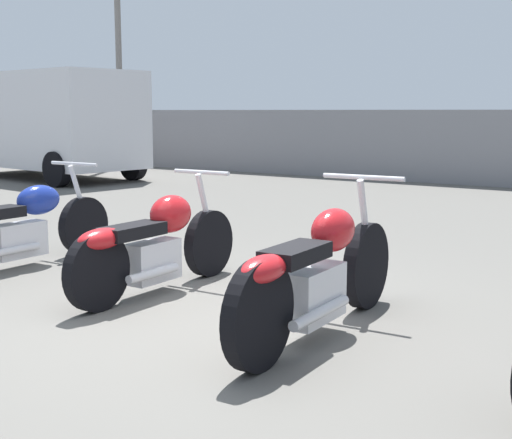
{
  "coord_description": "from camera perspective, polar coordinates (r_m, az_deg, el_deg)",
  "views": [
    {
      "loc": [
        3.11,
        -3.69,
        1.48
      ],
      "look_at": [
        0.0,
        0.77,
        0.65
      ],
      "focal_mm": 50.0,
      "sensor_mm": 36.0,
      "label": 1
    }
  ],
  "objects": [
    {
      "name": "parked_van",
      "position": [
        16.5,
        -16.5,
        7.6
      ],
      "size": [
        5.02,
        2.58,
        2.3
      ],
      "rotation": [
        0.0,
        0.0,
        1.46
      ],
      "color": "silver",
      "rests_on": "ground_plane"
    },
    {
      "name": "ground_plane",
      "position": [
        5.04,
        -5.07,
        -8.41
      ],
      "size": [
        60.0,
        60.0,
        0.0
      ],
      "primitive_type": "plane",
      "color": "#5B5954"
    },
    {
      "name": "motorcycle_slot_2",
      "position": [
        4.68,
        4.88,
        -4.38
      ],
      "size": [
        0.63,
        2.21,
        1.02
      ],
      "rotation": [
        0.0,
        0.0,
        0.06
      ],
      "color": "black",
      "rests_on": "ground_plane"
    },
    {
      "name": "motorcycle_slot_1",
      "position": [
        5.85,
        -8.13,
        -1.97
      ],
      "size": [
        0.59,
        1.98,
        0.97
      ],
      "rotation": [
        0.0,
        0.0,
        0.03
      ],
      "color": "black",
      "rests_on": "ground_plane"
    },
    {
      "name": "motorcycle_slot_0",
      "position": [
        7.1,
        -18.37,
        -0.5
      ],
      "size": [
        0.66,
        2.08,
        0.97
      ],
      "rotation": [
        0.0,
        0.0,
        0.02
      ],
      "color": "black",
      "rests_on": "ground_plane"
    }
  ]
}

